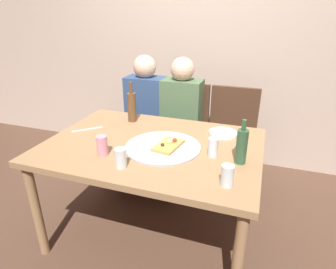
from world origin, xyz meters
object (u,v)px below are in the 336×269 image
object	(u,v)px
table_knife	(87,129)
chair_middle	(183,125)
tumbler_far	(213,147)
plate_stack	(223,133)
pizza_tray	(163,147)
wine_bottle	(132,106)
tumbler_near	(121,158)
pizza_slice_last	(169,145)
soda_can	(102,146)
beer_bottle	(242,146)
chair_left	(149,121)
chair_right	(231,131)
wine_glass	(227,176)
guest_in_beanie	(179,118)
dining_table	(153,154)
guest_in_sweater	(142,114)

from	to	relation	value
table_knife	chair_middle	size ratio (longest dim) A/B	0.24
tumbler_far	plate_stack	bearing A→B (deg)	88.81
plate_stack	chair_middle	distance (m)	0.79
pizza_tray	wine_bottle	xyz separation A→B (m)	(-0.39, 0.37, 0.11)
tumbler_near	chair_middle	xyz separation A→B (m)	(0.00, 1.24, -0.28)
pizza_slice_last	soda_can	bearing A→B (deg)	-148.63
beer_bottle	chair_left	xyz separation A→B (m)	(-0.98, 0.97, -0.33)
pizza_tray	chair_right	world-z (taller)	chair_right
wine_glass	chair_middle	distance (m)	1.38
chair_middle	guest_in_beanie	world-z (taller)	guest_in_beanie
chair_middle	table_knife	bearing A→B (deg)	59.61
plate_stack	table_knife	world-z (taller)	plate_stack
chair_right	wine_bottle	bearing A→B (deg)	38.39
tumbler_near	tumbler_far	bearing A→B (deg)	32.74
chair_right	tumbler_near	bearing A→B (deg)	69.50
dining_table	tumbler_near	xyz separation A→B (m)	(-0.05, -0.34, 0.13)
tumbler_near	guest_in_beanie	world-z (taller)	guest_in_beanie
dining_table	chair_left	world-z (taller)	chair_left
dining_table	guest_in_beanie	world-z (taller)	guest_in_beanie
chair_right	guest_in_sweater	size ratio (longest dim) A/B	0.77
soda_can	guest_in_beanie	size ratio (longest dim) A/B	0.10
dining_table	beer_bottle	xyz separation A→B (m)	(0.57, -0.07, 0.18)
wine_bottle	tumbler_near	distance (m)	0.72
tumbler_far	pizza_tray	bearing A→B (deg)	178.57
table_knife	guest_in_sweater	size ratio (longest dim) A/B	0.19
pizza_slice_last	chair_left	xyz separation A→B (m)	(-0.53, 0.93, -0.24)
wine_bottle	guest_in_beanie	distance (m)	0.53
soda_can	chair_right	bearing A→B (deg)	60.85
pizza_tray	chair_middle	size ratio (longest dim) A/B	0.54
soda_can	plate_stack	distance (m)	0.84
chair_left	guest_in_beanie	distance (m)	0.41
wine_bottle	wine_glass	xyz separation A→B (m)	(0.84, -0.66, -0.06)
pizza_slice_last	table_knife	world-z (taller)	pizza_slice_last
pizza_tray	chair_right	distance (m)	1.01
pizza_tray	beer_bottle	size ratio (longest dim) A/B	1.84
dining_table	tumbler_far	xyz separation A→B (m)	(0.41, -0.04, 0.13)
dining_table	pizza_slice_last	bearing A→B (deg)	-13.29
pizza_tray	guest_in_sweater	distance (m)	0.93
soda_can	guest_in_beanie	bearing A→B (deg)	79.80
table_knife	beer_bottle	bearing A→B (deg)	-50.55
guest_in_beanie	chair_middle	bearing A→B (deg)	-90.00
pizza_slice_last	chair_middle	distance (m)	0.97
wine_bottle	chair_middle	size ratio (longest dim) A/B	0.35
chair_left	tumbler_far	bearing A→B (deg)	130.78
tumbler_near	table_knife	size ratio (longest dim) A/B	0.51
wine_glass	chair_right	size ratio (longest dim) A/B	0.12
beer_bottle	chair_middle	distance (m)	1.19
beer_bottle	plate_stack	size ratio (longest dim) A/B	1.32
pizza_tray	pizza_slice_last	xyz separation A→B (m)	(0.04, 0.01, 0.02)
tumbler_far	table_knife	world-z (taller)	tumbler_far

